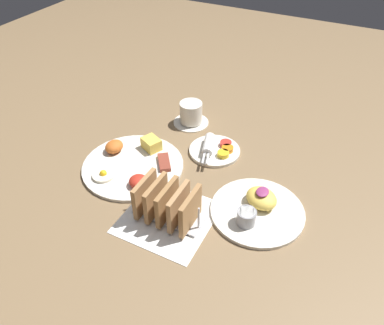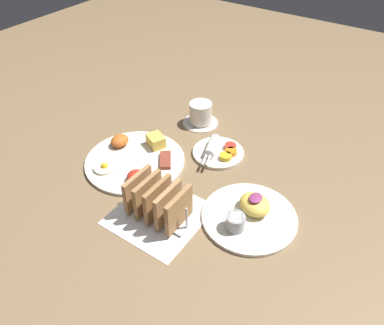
{
  "view_description": "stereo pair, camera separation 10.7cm",
  "coord_description": "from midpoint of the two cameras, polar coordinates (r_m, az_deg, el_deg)",
  "views": [
    {
      "loc": [
        -0.69,
        -0.33,
        0.72
      ],
      "look_at": [
        0.05,
        0.05,
        0.03
      ],
      "focal_mm": 35.0,
      "sensor_mm": 36.0,
      "label": 1
    },
    {
      "loc": [
        -0.64,
        -0.42,
        0.72
      ],
      "look_at": [
        0.05,
        0.05,
        0.03
      ],
      "focal_mm": 35.0,
      "sensor_mm": 36.0,
      "label": 2
    }
  ],
  "objects": [
    {
      "name": "napkin_flat",
      "position": [
        0.97,
        -1.84,
        -8.1
      ],
      "size": [
        0.22,
        0.22,
        0.0
      ],
      "color": "white",
      "rests_on": "ground_plane"
    },
    {
      "name": "coffee_cup",
      "position": [
        1.27,
        3.74,
        7.25
      ],
      "size": [
        0.12,
        0.12,
        0.08
      ],
      "color": "silver",
      "rests_on": "ground_plane"
    },
    {
      "name": "plate_breakfast",
      "position": [
        1.12,
        -5.97,
        0.45
      ],
      "size": [
        0.3,
        0.3,
        0.05
      ],
      "color": "silver",
      "rests_on": "ground_plane"
    },
    {
      "name": "plate_condiments",
      "position": [
        1.15,
        6.68,
        1.62
      ],
      "size": [
        0.18,
        0.16,
        0.04
      ],
      "color": "silver",
      "rests_on": "ground_plane"
    },
    {
      "name": "ground_plane",
      "position": [
        1.05,
        3.53,
        -3.68
      ],
      "size": [
        3.0,
        3.0,
        0.0
      ],
      "primitive_type": "plane",
      "color": "brown"
    },
    {
      "name": "plate_foreground",
      "position": [
        0.97,
        11.88,
        -7.87
      ],
      "size": [
        0.24,
        0.24,
        0.06
      ],
      "color": "silver",
      "rests_on": "ground_plane"
    },
    {
      "name": "toast_rack",
      "position": [
        0.93,
        -1.9,
        -6.01
      ],
      "size": [
        0.1,
        0.18,
        0.1
      ],
      "color": "#B7B7BC",
      "rests_on": "ground_plane"
    }
  ]
}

